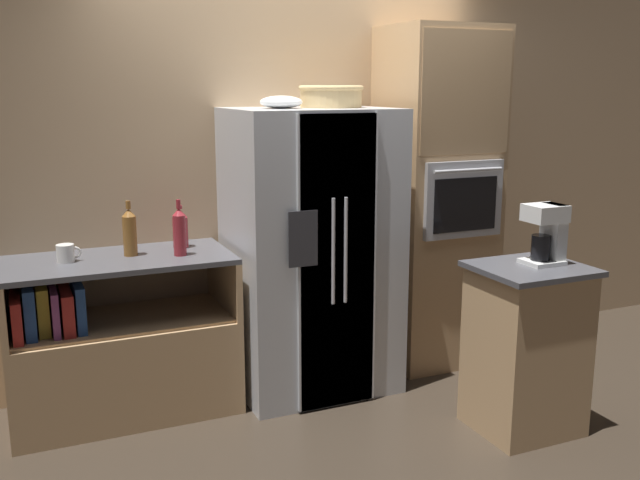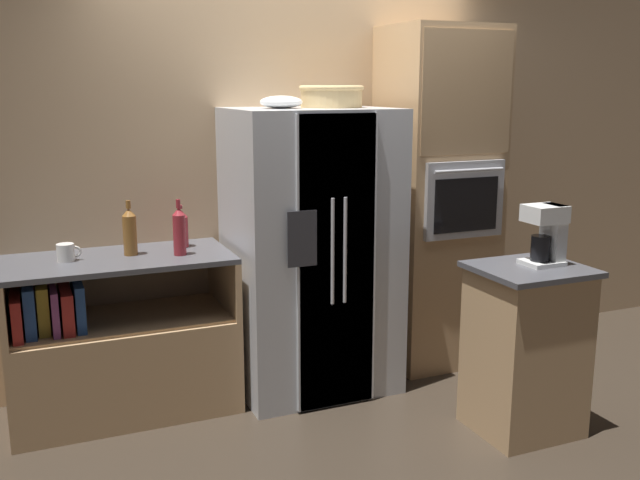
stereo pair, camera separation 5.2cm
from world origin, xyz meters
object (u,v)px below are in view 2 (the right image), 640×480
refrigerator (311,251)px  bottle_tall (180,228)px  fruit_bowl (281,102)px  coffee_maker (547,232)px  bottle_short (130,231)px  mug (66,252)px  wall_oven (437,199)px  wicker_basket (331,96)px  bottle_wide (179,231)px

refrigerator → bottle_tall: (-0.76, 0.19, 0.17)m
fruit_bowl → coffee_maker: (1.12, -1.01, -0.66)m
bottle_short → mug: 0.36m
wall_oven → wicker_basket: 1.05m
refrigerator → wicker_basket: 0.94m
wicker_basket → bottle_tall: bearing=169.8°
bottle_wide → mug: 0.62m
bottle_wide → refrigerator: bearing=0.5°
wall_oven → bottle_tall: (-1.70, 0.11, -0.08)m
bottle_tall → coffee_maker: 2.07m
mug → fruit_bowl: bearing=-4.5°
bottle_tall → mug: bottle_tall is taller
wicker_basket → bottle_wide: bearing=-177.7°
fruit_bowl → bottle_short: size_ratio=0.79×
wicker_basket → bottle_short: 1.42m
refrigerator → bottle_short: bearing=174.6°
bottle_short → wall_oven: bearing=-0.5°
fruit_bowl → bottle_tall: bearing=160.7°
refrigerator → wall_oven: size_ratio=0.77×
bottle_wide → mug: bottle_wide is taller
wicker_basket → bottle_tall: 1.19m
coffee_maker → wicker_basket: bearing=126.9°
coffee_maker → wall_oven: bearing=89.4°
bottle_short → coffee_maker: bearing=-29.2°
refrigerator → fruit_bowl: bearing=-178.0°
mug → coffee_maker: (2.34, -1.10, 0.13)m
wicker_basket → wall_oven: bearing=3.7°
wicker_basket → coffee_maker: bearing=-53.1°
bottle_tall → bottle_wide: 0.21m
refrigerator → fruit_bowl: fruit_bowl is taller
fruit_bowl → bottle_tall: size_ratio=0.98×
refrigerator → wall_oven: wall_oven is taller
refrigerator → fruit_bowl: size_ratio=7.00×
mug → bottle_tall: bearing=9.1°
fruit_bowl → coffee_maker: 1.64m
wall_oven → wicker_basket: size_ratio=5.75×
bottle_short → bottle_wide: 0.28m
wicker_basket → bottle_wide: size_ratio=1.22×
wall_oven → coffee_maker: size_ratio=6.94×
mug → bottle_wide: bearing=-9.1°
fruit_bowl → bottle_short: (-0.87, 0.11, -0.71)m
bottle_short → refrigerator: bearing=-5.4°
wicker_basket → fruit_bowl: wicker_basket is taller
refrigerator → bottle_tall: bearing=165.7°
refrigerator → coffee_maker: size_ratio=5.38×
refrigerator → mug: 1.41m
wall_oven → bottle_wide: (-1.75, -0.09, -0.06)m
wall_oven → mug: (-2.35, 0.01, -0.15)m
refrigerator → bottle_wide: refrigerator is taller
bottle_wide → coffee_maker: bearing=-30.1°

